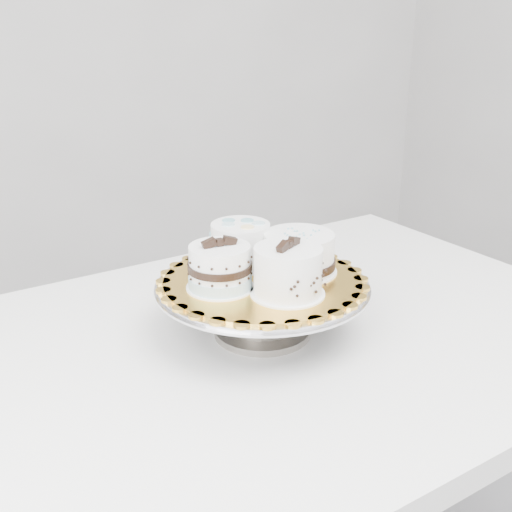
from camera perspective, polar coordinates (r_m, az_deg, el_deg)
name	(u,v)px	position (r m, az deg, el deg)	size (l,w,h in m)	color
table	(263,371)	(1.15, 0.66, -10.20)	(1.35, 0.97, 0.75)	white
cake_stand	(262,298)	(1.09, 0.57, -3.79)	(0.36, 0.36, 0.10)	gray
cake_board	(262,280)	(1.08, 0.57, -2.18)	(0.33, 0.33, 0.00)	gold
cake_swirl	(288,272)	(1.01, 2.85, -1.47)	(0.15, 0.15, 0.10)	white
cake_banded	(220,269)	(1.03, -3.23, -1.14)	(0.11, 0.11, 0.09)	white
cake_dots	(241,244)	(1.13, -1.38, 1.07)	(0.13, 0.13, 0.08)	white
cake_ribbon	(299,254)	(1.10, 3.89, 0.17)	(0.15, 0.15, 0.07)	white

